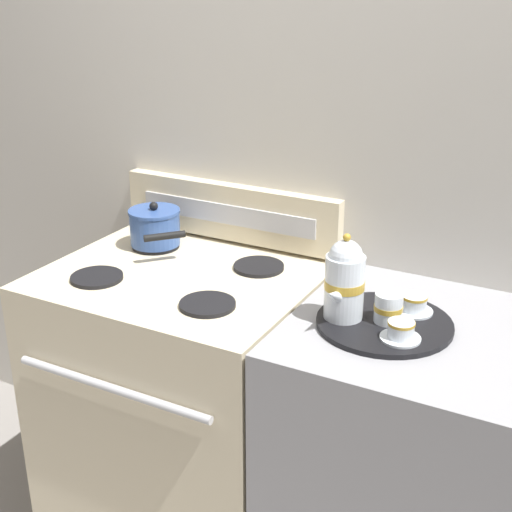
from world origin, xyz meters
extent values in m
cube|color=beige|center=(0.00, 0.35, 1.10)|extent=(6.00, 0.05, 2.20)
cube|color=beige|center=(-0.33, 0.00, 0.46)|extent=(0.79, 0.66, 0.93)
cylinder|color=silver|center=(-0.33, -0.34, 0.72)|extent=(0.64, 0.02, 0.02)
cylinder|color=black|center=(-0.52, 0.15, 0.93)|extent=(0.15, 0.15, 0.01)
cylinder|color=black|center=(-0.14, 0.15, 0.93)|extent=(0.15, 0.15, 0.01)
cylinder|color=black|center=(-0.52, -0.15, 0.93)|extent=(0.15, 0.15, 0.01)
cylinder|color=black|center=(-0.14, -0.15, 0.93)|extent=(0.15, 0.15, 0.01)
cube|color=beige|center=(-0.33, 0.31, 1.03)|extent=(0.78, 0.05, 0.18)
cube|color=#B7B7BC|center=(-0.33, 0.28, 1.03)|extent=(0.64, 0.01, 0.06)
cube|color=#939399|center=(0.40, 0.00, 0.46)|extent=(0.64, 0.66, 0.93)
cylinder|color=#335193|center=(-0.52, 0.15, 0.99)|extent=(0.16, 0.16, 0.11)
cylinder|color=#335193|center=(-0.52, 0.15, 1.05)|extent=(0.17, 0.17, 0.01)
sphere|color=black|center=(-0.52, 0.15, 1.07)|extent=(0.03, 0.03, 0.03)
cylinder|color=black|center=(-0.41, 0.05, 1.01)|extent=(0.10, 0.11, 0.02)
cylinder|color=black|center=(0.32, -0.03, 0.93)|extent=(0.35, 0.35, 0.01)
cylinder|color=silver|center=(0.22, -0.06, 1.02)|extent=(0.10, 0.10, 0.17)
cylinder|color=gold|center=(0.22, -0.06, 1.03)|extent=(0.10, 0.10, 0.02)
sphere|color=silver|center=(0.22, -0.06, 1.11)|extent=(0.09, 0.09, 0.09)
sphere|color=gold|center=(0.22, -0.06, 1.16)|extent=(0.02, 0.02, 0.02)
cone|color=silver|center=(0.22, -0.13, 1.03)|extent=(0.03, 0.08, 0.06)
cylinder|color=silver|center=(0.37, 0.05, 0.94)|extent=(0.10, 0.10, 0.01)
cylinder|color=silver|center=(0.37, 0.05, 0.97)|extent=(0.06, 0.06, 0.04)
cylinder|color=gold|center=(0.37, 0.05, 0.98)|extent=(0.07, 0.07, 0.01)
cylinder|color=silver|center=(0.39, -0.10, 0.94)|extent=(0.10, 0.10, 0.01)
cylinder|color=silver|center=(0.39, -0.10, 0.97)|extent=(0.06, 0.06, 0.04)
cylinder|color=gold|center=(0.39, -0.10, 0.98)|extent=(0.07, 0.07, 0.01)
cylinder|color=silver|center=(0.33, -0.03, 0.98)|extent=(0.07, 0.07, 0.08)
cylinder|color=gold|center=(0.33, -0.03, 0.98)|extent=(0.07, 0.07, 0.01)
camera|label=1|loc=(0.80, -1.61, 1.78)|focal=50.00mm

